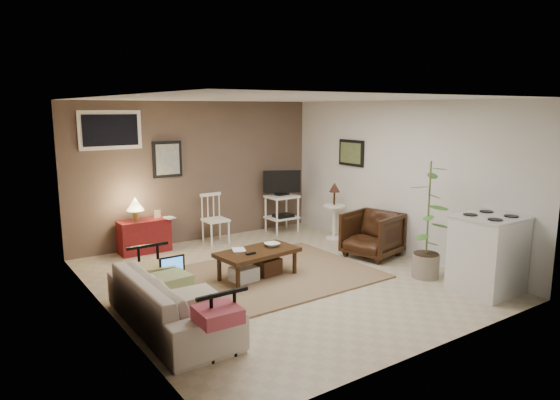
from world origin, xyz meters
TOP-DOWN VIEW (x-y plane):
  - floor at (0.00, 0.00)m, footprint 5.00×5.00m
  - art_back at (-0.55, 2.48)m, footprint 0.50×0.03m
  - art_right at (2.23, 1.05)m, footprint 0.03×0.60m
  - window at (-1.45, 2.48)m, footprint 0.96×0.03m
  - rug at (-0.00, 0.15)m, footprint 2.67×2.15m
  - coffee_table at (-0.26, 0.16)m, footprint 1.16×0.68m
  - sofa at (-1.80, -0.60)m, footprint 0.57×1.96m
  - sofa_pillows at (-1.75, -0.82)m, footprint 0.38×1.86m
  - sofa_end_rails at (-1.69, -0.60)m, footprint 0.53×1.96m
  - laptop at (-1.61, -0.26)m, footprint 0.30×0.22m
  - red_console at (-1.09, 2.26)m, footprint 0.80×0.35m
  - spindle_chair at (0.13, 2.14)m, footprint 0.38×0.38m
  - tv_stand at (1.50, 2.10)m, footprint 0.64×0.45m
  - side_table at (1.96, 1.17)m, footprint 0.38×0.38m
  - armchair at (1.76, 0.03)m, footprint 0.86×0.89m
  - potted_plant at (1.68, -1.09)m, footprint 0.41×0.41m
  - stove at (1.86, -1.88)m, footprint 0.76×0.71m
  - bowl at (0.02, 0.21)m, footprint 0.21×0.06m
  - book_table at (-0.54, 0.32)m, footprint 0.16×0.08m
  - book_console at (-0.77, 2.13)m, footprint 0.15×0.04m

SIDE VIEW (x-z plane):
  - floor at x=0.00m, z-range 0.00..0.00m
  - rug at x=0.00m, z-range 0.00..0.03m
  - coffee_table at x=-0.26m, z-range 0.02..0.44m
  - red_console at x=-1.09m, z-range -0.14..0.78m
  - sofa_end_rails at x=-1.69m, z-range 0.00..0.66m
  - sofa at x=-1.80m, z-range 0.00..0.77m
  - armchair at x=1.76m, z-range 0.00..0.78m
  - spindle_chair at x=0.13m, z-range -0.03..0.82m
  - sofa_pillows at x=-1.75m, z-range 0.40..0.54m
  - stove at x=1.86m, z-range 0.00..0.99m
  - laptop at x=-1.61m, z-range 0.39..0.60m
  - bowl at x=0.02m, z-range 0.40..0.60m
  - book_table at x=-0.54m, z-range 0.40..0.63m
  - tv_stand at x=1.50m, z-range 0.03..1.19m
  - side_table at x=1.96m, z-range 0.12..1.14m
  - book_console at x=-0.77m, z-range 0.53..0.73m
  - potted_plant at x=1.68m, z-range 0.05..1.67m
  - art_back at x=-0.55m, z-range 1.15..1.75m
  - art_right at x=2.23m, z-range 1.29..1.75m
  - window at x=-1.45m, z-range 1.65..2.25m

